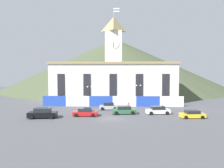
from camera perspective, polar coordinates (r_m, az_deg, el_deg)
ground_plane at (r=38.23m, az=-0.35°, el=-8.99°), size 160.00×160.00×0.00m
civic_building at (r=60.66m, az=0.40°, el=1.27°), size 33.45×12.58×25.58m
banner_fence at (r=51.13m, az=0.16°, el=-4.53°), size 32.98×0.12×2.44m
hillside_backdrop at (r=109.54m, az=0.95°, el=5.28°), size 106.11×106.11×24.38m
street_lamp_far_left at (r=52.57m, az=-5.93°, el=-1.90°), size 1.26×0.36×4.69m
street_lamp_far_right at (r=52.32m, az=6.94°, el=-1.68°), size 1.26×0.36×5.05m
car_white_taxi at (r=42.99m, az=11.89°, el=-6.76°), size 4.67×2.51×1.50m
car_green_wagon at (r=42.18m, az=3.12°, el=-6.86°), size 4.78×2.56×1.55m
car_silver_hatch at (r=47.01m, az=-0.90°, el=-5.86°), size 4.02×2.25×1.50m
car_red_sedan at (r=40.47m, az=-7.01°, el=-7.37°), size 4.40×2.13×1.45m
car_black_suv at (r=40.30m, az=-17.67°, el=-7.30°), size 5.06×2.72×1.80m
car_yellow_coupe at (r=41.01m, az=20.22°, el=-7.46°), size 4.29×2.30×1.35m
pedestrian at (r=46.89m, az=4.31°, el=-5.54°), size 0.40×0.43×1.77m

